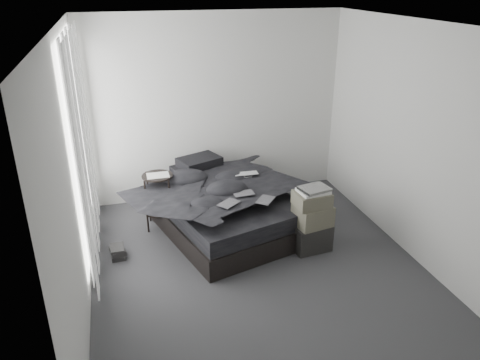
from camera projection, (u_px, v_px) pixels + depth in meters
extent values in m
cube|color=#353437|center=(259.00, 269.00, 5.21)|extent=(3.60, 4.20, 0.01)
cube|color=white|center=(264.00, 25.00, 4.17)|extent=(3.60, 4.20, 0.01)
cube|color=silver|center=(215.00, 108.00, 6.55)|extent=(3.60, 0.01, 2.60)
cube|color=silver|center=(366.00, 281.00, 2.84)|extent=(3.60, 0.01, 2.60)
cube|color=silver|center=(73.00, 180.00, 4.26)|extent=(0.01, 4.20, 2.60)
cube|color=silver|center=(417.00, 145.00, 5.13)|extent=(0.01, 4.20, 2.60)
cube|color=white|center=(78.00, 143.00, 5.04)|extent=(0.02, 2.00, 2.30)
cube|color=white|center=(84.00, 149.00, 5.08)|extent=(0.06, 2.12, 2.48)
cube|color=black|center=(225.00, 218.00, 6.03)|extent=(1.95, 2.27, 0.26)
cube|color=black|center=(225.00, 202.00, 5.93)|extent=(1.88, 2.20, 0.21)
imported|color=black|center=(226.00, 188.00, 5.81)|extent=(1.83, 1.99, 0.23)
cube|color=black|center=(195.00, 171.00, 6.43)|extent=(0.67, 0.54, 0.13)
cube|color=black|center=(199.00, 162.00, 6.40)|extent=(0.65, 0.55, 0.12)
imported|color=silver|center=(247.00, 170.00, 6.00)|extent=(0.32, 0.21, 0.02)
cube|color=black|center=(229.00, 198.00, 5.28)|extent=(0.29, 0.28, 0.01)
cube|color=black|center=(244.00, 187.00, 5.52)|extent=(0.26, 0.18, 0.01)
cube|color=black|center=(266.00, 193.00, 5.36)|extent=(0.28, 0.29, 0.01)
cylinder|color=black|center=(159.00, 201.00, 5.98)|extent=(0.45, 0.45, 0.71)
cube|color=white|center=(158.00, 176.00, 5.82)|extent=(0.27, 0.20, 0.01)
cube|color=black|center=(118.00, 252.00, 5.41)|extent=(0.18, 0.24, 0.15)
cube|color=black|center=(310.00, 236.00, 5.56)|extent=(0.47, 0.39, 0.32)
cube|color=#5C5948|center=(313.00, 215.00, 5.44)|extent=(0.46, 0.39, 0.25)
cube|color=#5C5948|center=(312.00, 199.00, 5.36)|extent=(0.41, 0.34, 0.17)
cube|color=silver|center=(313.00, 191.00, 5.32)|extent=(0.36, 0.30, 0.03)
cube|color=silver|center=(315.00, 189.00, 5.30)|extent=(0.37, 0.32, 0.03)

